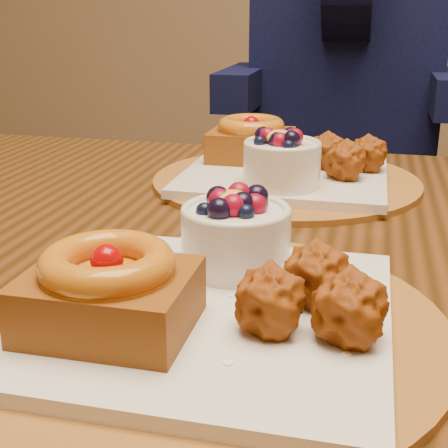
% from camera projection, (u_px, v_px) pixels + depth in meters
% --- Properties ---
extents(dining_table, '(1.60, 0.90, 0.76)m').
position_uv_depth(dining_table, '(256.00, 298.00, 0.72)').
color(dining_table, '#321D09').
rests_on(dining_table, ground).
extents(place_setting_near, '(0.38, 0.38, 0.09)m').
position_uv_depth(place_setting_near, '(204.00, 293.00, 0.49)').
color(place_setting_near, brown).
rests_on(place_setting_near, dining_table).
extents(place_setting_far, '(0.38, 0.38, 0.09)m').
position_uv_depth(place_setting_far, '(283.00, 164.00, 0.88)').
color(place_setting_far, brown).
rests_on(place_setting_far, dining_table).
extents(chair_far, '(0.53, 0.53, 0.83)m').
position_uv_depth(chair_far, '(314.00, 228.00, 1.58)').
color(chair_far, black).
rests_on(chair_far, ground).
extents(diner, '(0.54, 0.52, 0.89)m').
position_uv_depth(diner, '(349.00, 26.00, 1.48)').
color(diner, black).
rests_on(diner, ground).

